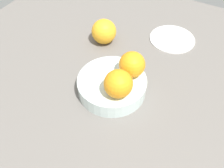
% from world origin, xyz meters
% --- Properties ---
extents(ground_plane, '(1.10, 1.10, 0.02)m').
position_xyz_m(ground_plane, '(0.00, 0.00, -0.01)').
color(ground_plane, '#66605B').
extents(fruit_bowl, '(0.18, 0.18, 0.04)m').
position_xyz_m(fruit_bowl, '(0.00, 0.00, 0.02)').
color(fruit_bowl, silver).
rests_on(fruit_bowl, ground_plane).
extents(orange_in_bowl_0, '(0.07, 0.07, 0.07)m').
position_xyz_m(orange_in_bowl_0, '(0.03, -0.03, 0.08)').
color(orange_in_bowl_0, orange).
rests_on(orange_in_bowl_0, fruit_bowl).
extents(orange_in_bowl_1, '(0.07, 0.07, 0.07)m').
position_xyz_m(orange_in_bowl_1, '(0.03, 0.04, 0.07)').
color(orange_in_bowl_1, orange).
rests_on(orange_in_bowl_1, fruit_bowl).
extents(orange_loose_0, '(0.08, 0.08, 0.08)m').
position_xyz_m(orange_loose_0, '(-0.12, 0.17, 0.04)').
color(orange_loose_0, '#F9A823').
rests_on(orange_loose_0, ground_plane).
extents(side_plate, '(0.14, 0.14, 0.01)m').
position_xyz_m(side_plate, '(0.06, 0.28, 0.00)').
color(side_plate, white).
rests_on(side_plate, ground_plane).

